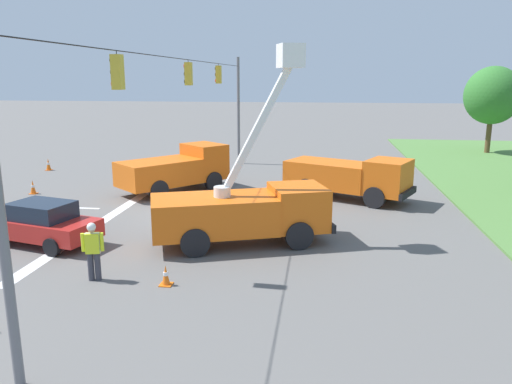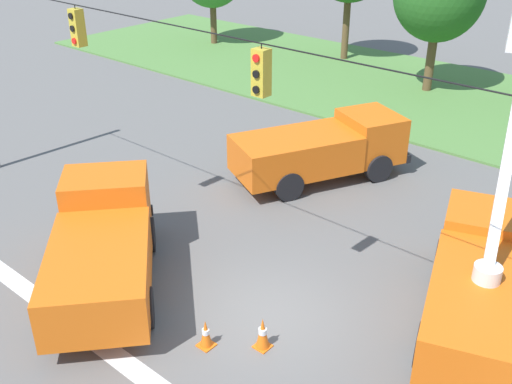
{
  "view_description": "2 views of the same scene",
  "coord_description": "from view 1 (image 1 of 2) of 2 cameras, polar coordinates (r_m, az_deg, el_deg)",
  "views": [
    {
      "loc": [
        20.96,
        5.7,
        5.89
      ],
      "look_at": [
        0.67,
        3.02,
        1.16
      ],
      "focal_mm": 35.0,
      "sensor_mm": 36.0,
      "label": 1
    },
    {
      "loc": [
        7.31,
        -8.95,
        9.44
      ],
      "look_at": [
        -2.45,
        2.39,
        1.62
      ],
      "focal_mm": 42.0,
      "sensor_mm": 36.0,
      "label": 2
    }
  ],
  "objects": [
    {
      "name": "ground_plane",
      "position": [
        22.5,
        -7.42,
        -2.28
      ],
      "size": [
        200.0,
        200.0,
        0.0
      ],
      "primitive_type": "plane",
      "color": "#605E5B"
    },
    {
      "name": "lane_markings",
      "position": [
        24.16,
        -18.48,
        -1.77
      ],
      "size": [
        17.6,
        15.25,
        0.01
      ],
      "color": "silver",
      "rests_on": "ground"
    },
    {
      "name": "signal_gantry",
      "position": [
        21.71,
        -7.81,
        9.04
      ],
      "size": [
        26.2,
        0.33,
        7.2
      ],
      "color": "slate",
      "rests_on": "ground"
    },
    {
      "name": "traffic_cone_foreground_right",
      "position": [
        28.16,
        -24.14,
        0.51
      ],
      "size": [
        0.36,
        0.36,
        0.71
      ],
      "color": "orange",
      "rests_on": "ground"
    },
    {
      "name": "utility_truck_support_far",
      "position": [
        24.88,
        10.65,
        1.8
      ],
      "size": [
        4.68,
        6.49,
        2.11
      ],
      "color": "orange",
      "rests_on": "ground"
    },
    {
      "name": "traffic_cone_near_bucket",
      "position": [
        34.92,
        -22.64,
        2.93
      ],
      "size": [
        0.36,
        0.36,
        0.77
      ],
      "color": "orange",
      "rests_on": "ground"
    },
    {
      "name": "traffic_cone_foreground_left",
      "position": [
        23.27,
        -11.37,
        -1.02
      ],
      "size": [
        0.36,
        0.36,
        0.72
      ],
      "color": "orange",
      "rests_on": "ground"
    },
    {
      "name": "traffic_cone_lane_edge_b",
      "position": [
        22.09,
        -10.22,
        -1.58
      ],
      "size": [
        0.36,
        0.36,
        0.81
      ],
      "color": "orange",
      "rests_on": "ground"
    },
    {
      "name": "traffic_cone_mid_left",
      "position": [
        14.83,
        -10.28,
        -9.39
      ],
      "size": [
        0.36,
        0.36,
        0.61
      ],
      "color": "orange",
      "rests_on": "ground"
    },
    {
      "name": "road_worker",
      "position": [
        15.46,
        -18.14,
        -6.1
      ],
      "size": [
        0.32,
        0.64,
        1.77
      ],
      "color": "#383842",
      "rests_on": "ground"
    },
    {
      "name": "sedan_red",
      "position": [
        19.49,
        -23.4,
        -3.26
      ],
      "size": [
        2.78,
        4.6,
        1.56
      ],
      "color": "red",
      "rests_on": "ground"
    },
    {
      "name": "utility_truck_bucket_lift",
      "position": [
        17.82,
        -1.33,
        -1.78
      ],
      "size": [
        4.22,
        6.73,
        6.99
      ],
      "color": "orange",
      "rests_on": "ground"
    },
    {
      "name": "tree_far_west",
      "position": [
        42.93,
        25.43,
        9.92
      ],
      "size": [
        4.0,
        4.24,
        6.72
      ],
      "color": "brown",
      "rests_on": "ground"
    },
    {
      "name": "utility_truck_support_near",
      "position": [
        26.48,
        -8.96,
        2.65
      ],
      "size": [
        5.94,
        5.62,
        2.35
      ],
      "color": "orange",
      "rests_on": "ground"
    }
  ]
}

